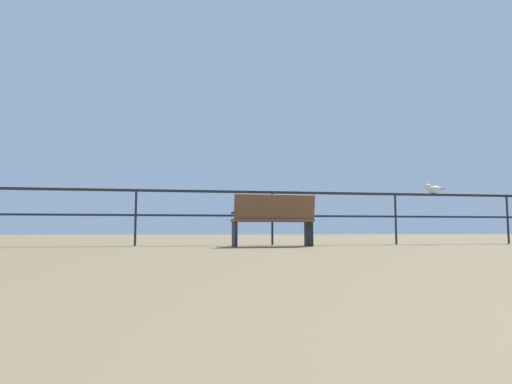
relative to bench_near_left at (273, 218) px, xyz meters
name	(u,v)px	position (x,y,z in m)	size (l,w,h in m)	color
pier_railing	(272,204)	(0.16, 0.88, 0.29)	(21.39, 0.05, 1.08)	#20232C
bench_near_left	(273,218)	(0.00, 0.00, 0.00)	(1.49, 0.66, 0.93)	brown
seagull_on_rail	(433,189)	(3.74, 0.90, 0.66)	(0.36, 0.39, 0.22)	silver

